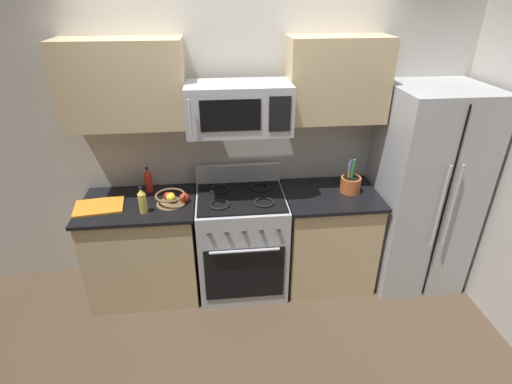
{
  "coord_description": "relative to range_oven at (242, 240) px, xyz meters",
  "views": [
    {
      "loc": [
        -0.18,
        -2.26,
        2.5
      ],
      "look_at": [
        0.12,
        0.53,
        1.03
      ],
      "focal_mm": 27.47,
      "sensor_mm": 36.0,
      "label": 1
    }
  ],
  "objects": [
    {
      "name": "apple_loose",
      "position": [
        -0.47,
        -0.02,
        0.48
      ],
      "size": [
        0.08,
        0.08,
        0.08
      ],
      "primitive_type": "sphere",
      "color": "red",
      "rests_on": "counter_left"
    },
    {
      "name": "upper_cabinets_left",
      "position": [
        -0.87,
        0.18,
        1.37
      ],
      "size": [
        0.93,
        0.34,
        0.66
      ],
      "color": "tan"
    },
    {
      "name": "upper_cabinets_right",
      "position": [
        0.8,
        0.18,
        1.37
      ],
      "size": [
        0.8,
        0.34,
        0.66
      ],
      "color": "tan"
    },
    {
      "name": "bottle_hot_sauce",
      "position": [
        -0.79,
        0.21,
        0.54
      ],
      "size": [
        0.07,
        0.07,
        0.23
      ],
      "color": "red",
      "rests_on": "counter_left"
    },
    {
      "name": "utensil_crock",
      "position": [
        0.96,
        0.02,
        0.51
      ],
      "size": [
        0.17,
        0.17,
        0.31
      ],
      "color": "#D1662D",
      "rests_on": "counter_right"
    },
    {
      "name": "refrigerator",
      "position": [
        1.6,
        -0.02,
        0.44
      ],
      "size": [
        0.77,
        0.77,
        1.82
      ],
      "color": "#B2B5BA",
      "rests_on": "ground"
    },
    {
      "name": "fruit_basket",
      "position": [
        -0.58,
        -0.04,
        0.49
      ],
      "size": [
        0.25,
        0.25,
        0.11
      ],
      "color": "brown",
      "rests_on": "counter_left"
    },
    {
      "name": "wall_back",
      "position": [
        0.0,
        0.4,
        0.83
      ],
      "size": [
        8.0,
        0.1,
        2.6
      ],
      "primitive_type": "cube",
      "color": "beige",
      "rests_on": "ground"
    },
    {
      "name": "microwave",
      "position": [
        0.0,
        0.03,
        1.21
      ],
      "size": [
        0.8,
        0.44,
        0.37
      ],
      "color": "#B2B5BA"
    },
    {
      "name": "bottle_oil",
      "position": [
        -0.78,
        -0.16,
        0.54
      ],
      "size": [
        0.06,
        0.06,
        0.22
      ],
      "color": "gold",
      "rests_on": "counter_left"
    },
    {
      "name": "range_oven",
      "position": [
        0.0,
        0.0,
        0.0
      ],
      "size": [
        0.76,
        0.7,
        1.09
      ],
      "color": "#B2B5BA",
      "rests_on": "ground"
    },
    {
      "name": "counter_right",
      "position": [
        0.8,
        -0.0,
        -0.02
      ],
      "size": [
        0.81,
        0.66,
        0.91
      ],
      "color": "tan",
      "rests_on": "ground"
    },
    {
      "name": "ground_plane",
      "position": [
        0.0,
        -0.66,
        -0.47
      ],
      "size": [
        16.0,
        16.0,
        0.0
      ],
      "primitive_type": "plane",
      "color": "#473828"
    },
    {
      "name": "counter_left",
      "position": [
        -0.86,
        -0.0,
        -0.02
      ],
      "size": [
        0.94,
        0.66,
        0.91
      ],
      "color": "tan",
      "rests_on": "ground"
    },
    {
      "name": "cutting_board",
      "position": [
        -1.16,
        -0.04,
        0.45
      ],
      "size": [
        0.41,
        0.32,
        0.02
      ],
      "primitive_type": "cube",
      "rotation": [
        0.0,
        0.0,
        0.13
      ],
      "color": "orange",
      "rests_on": "counter_left"
    }
  ]
}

